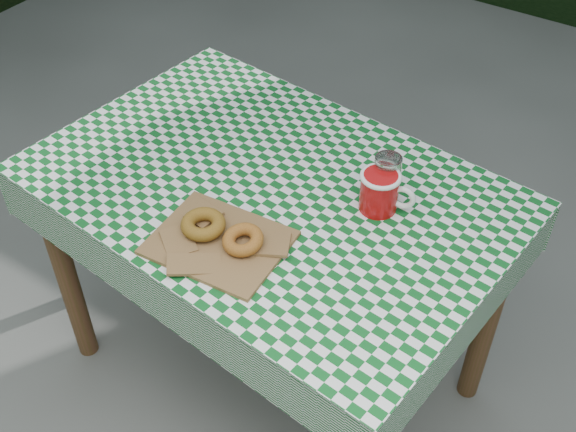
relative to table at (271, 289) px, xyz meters
The scene contains 8 objects.
ground 0.43m from the table, 21.92° to the right, with size 60.00×60.00×0.00m, color #50504B.
table is the anchor object (origin of this frame).
tablecloth 0.38m from the table, 90.00° to the left, with size 1.16×0.78×0.01m, color #0D541D.
paper_bag 0.45m from the table, 83.52° to the right, with size 0.29×0.23×0.02m, color #8E5F3D.
bagel_front 0.47m from the table, 95.32° to the right, with size 0.10×0.10×0.03m, color brown.
bagel_back 0.47m from the table, 69.26° to the right, with size 0.09×0.09×0.03m, color #A46921.
coffee_mug 0.51m from the table, 15.33° to the left, with size 0.18×0.18×0.10m, color #A70A0C, non-canonical shape.
drinking_glass 0.52m from the table, 24.90° to the left, with size 0.06×0.06×0.11m, color white.
Camera 1 is at (0.58, -1.00, 1.86)m, focal length 44.16 mm.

